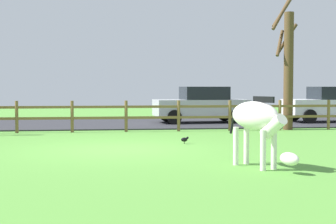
{
  "coord_description": "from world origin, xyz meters",
  "views": [
    {
      "loc": [
        -0.32,
        -12.72,
        1.59
      ],
      "look_at": [
        1.4,
        1.32,
        0.88
      ],
      "focal_mm": 53.23,
      "sensor_mm": 36.0,
      "label": 1
    }
  ],
  "objects_px": {
    "zebra": "(258,121)",
    "crow_on_grass": "(185,139)",
    "parked_car_silver": "(201,104)",
    "bare_tree": "(288,65)",
    "parked_car_white": "(331,104)"
  },
  "relations": [
    {
      "from": "zebra",
      "to": "crow_on_grass",
      "type": "height_order",
      "value": "zebra"
    },
    {
      "from": "parked_car_silver",
      "to": "bare_tree",
      "type": "bearing_deg",
      "value": -51.71
    },
    {
      "from": "parked_car_white",
      "to": "parked_car_silver",
      "type": "xyz_separation_m",
      "value": [
        -5.82,
        0.26,
        0.0
      ]
    },
    {
      "from": "bare_tree",
      "to": "crow_on_grass",
      "type": "relative_size",
      "value": 23.54
    },
    {
      "from": "bare_tree",
      "to": "zebra",
      "type": "relative_size",
      "value": 2.81
    },
    {
      "from": "zebra",
      "to": "parked_car_silver",
      "type": "bearing_deg",
      "value": 84.46
    },
    {
      "from": "bare_tree",
      "to": "parked_car_silver",
      "type": "height_order",
      "value": "bare_tree"
    },
    {
      "from": "crow_on_grass",
      "to": "parked_car_white",
      "type": "height_order",
      "value": "parked_car_white"
    },
    {
      "from": "parked_car_white",
      "to": "parked_car_silver",
      "type": "distance_m",
      "value": 5.82
    },
    {
      "from": "bare_tree",
      "to": "crow_on_grass",
      "type": "bearing_deg",
      "value": -137.06
    },
    {
      "from": "bare_tree",
      "to": "zebra",
      "type": "distance_m",
      "value": 9.42
    },
    {
      "from": "zebra",
      "to": "bare_tree",
      "type": "bearing_deg",
      "value": 66.02
    },
    {
      "from": "zebra",
      "to": "parked_car_white",
      "type": "distance_m",
      "value": 13.51
    },
    {
      "from": "bare_tree",
      "to": "parked_car_silver",
      "type": "xyz_separation_m",
      "value": [
        -2.63,
        3.33,
        -1.57
      ]
    },
    {
      "from": "crow_on_grass",
      "to": "parked_car_silver",
      "type": "bearing_deg",
      "value": 75.72
    }
  ]
}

